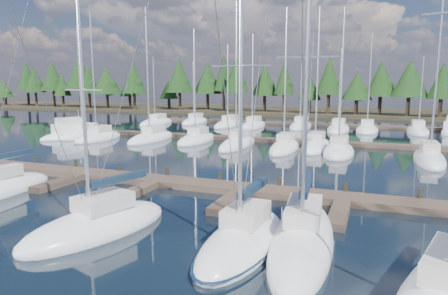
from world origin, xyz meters
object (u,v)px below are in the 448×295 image
at_px(front_sailboat_4, 243,241).
at_px(front_sailboat_3, 98,226).
at_px(front_sailboat_5, 302,238).
at_px(motor_yacht_left, 73,134).
at_px(main_dock, 155,183).

bearing_deg(front_sailboat_4, front_sailboat_3, -174.18).
height_order(front_sailboat_5, motor_yacht_left, front_sailboat_5).
distance_m(main_dock, front_sailboat_3, 8.38).
bearing_deg(front_sailboat_3, motor_yacht_left, 133.26).
bearing_deg(front_sailboat_3, front_sailboat_4, 5.82).
bearing_deg(front_sailboat_4, front_sailboat_5, 26.54).
relative_size(front_sailboat_3, motor_yacht_left, 1.32).
xyz_separation_m(front_sailboat_4, motor_yacht_left, (-30.55, 24.58, 0.18)).
height_order(front_sailboat_3, motor_yacht_left, front_sailboat_3).
xyz_separation_m(main_dock, front_sailboat_5, (10.87, -6.36, 0.08)).
distance_m(front_sailboat_3, front_sailboat_5, 9.20).
bearing_deg(front_sailboat_5, main_dock, 149.67).
height_order(front_sailboat_3, front_sailboat_5, front_sailboat_5).
bearing_deg(front_sailboat_5, front_sailboat_3, -168.63).
relative_size(main_dock, motor_yacht_left, 4.96).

